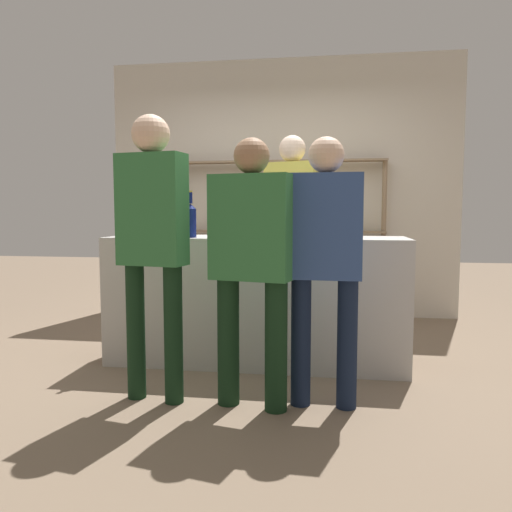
# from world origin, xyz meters

# --- Properties ---
(ground_plane) EXTENTS (16.00, 16.00, 0.00)m
(ground_plane) POSITION_xyz_m (0.00, 0.00, 0.00)
(ground_plane) COLOR #7A6651
(bar_counter) EXTENTS (2.22, 0.57, 0.96)m
(bar_counter) POSITION_xyz_m (0.00, 0.00, 0.48)
(bar_counter) COLOR #B7B2AD
(bar_counter) RESTS_ON ground_plane
(back_wall) EXTENTS (3.82, 0.12, 2.80)m
(back_wall) POSITION_xyz_m (0.00, 1.89, 1.40)
(back_wall) COLOR beige
(back_wall) RESTS_ON ground_plane
(back_shelf) EXTENTS (2.26, 0.18, 1.69)m
(back_shelf) POSITION_xyz_m (0.01, 1.71, 1.14)
(back_shelf) COLOR #897056
(back_shelf) RESTS_ON ground_plane
(counter_bottle_0) EXTENTS (0.09, 0.09, 0.34)m
(counter_bottle_0) POSITION_xyz_m (-0.46, -0.16, 1.09)
(counter_bottle_0) COLOR #0F1956
(counter_bottle_0) RESTS_ON bar_counter
(counter_bottle_1) EXTENTS (0.07, 0.07, 0.30)m
(counter_bottle_1) POSITION_xyz_m (-0.95, -0.19, 1.07)
(counter_bottle_1) COLOR #0F1956
(counter_bottle_1) RESTS_ON bar_counter
(counter_bottle_2) EXTENTS (0.09, 0.09, 0.34)m
(counter_bottle_2) POSITION_xyz_m (-0.02, -0.01, 1.09)
(counter_bottle_2) COLOR black
(counter_bottle_2) RESTS_ON bar_counter
(counter_bottle_3) EXTENTS (0.07, 0.07, 0.37)m
(counter_bottle_3) POSITION_xyz_m (-0.13, 0.05, 1.10)
(counter_bottle_3) COLOR #0F1956
(counter_bottle_3) RESTS_ON bar_counter
(wine_glass) EXTENTS (0.07, 0.07, 0.14)m
(wine_glass) POSITION_xyz_m (-0.53, -0.08, 1.06)
(wine_glass) COLOR silver
(wine_glass) RESTS_ON bar_counter
(ice_bucket) EXTENTS (0.21, 0.21, 0.24)m
(ice_bucket) POSITION_xyz_m (0.54, 0.02, 1.08)
(ice_bucket) COLOR #B2B2B7
(ice_bucket) RESTS_ON bar_counter
(customer_center) EXTENTS (0.50, 0.29, 1.56)m
(customer_center) POSITION_xyz_m (0.11, -0.88, 0.91)
(customer_center) COLOR black
(customer_center) RESTS_ON ground_plane
(customer_left) EXTENTS (0.42, 0.24, 1.71)m
(customer_left) POSITION_xyz_m (-0.49, -0.85, 1.03)
(customer_left) COLOR black
(customer_left) RESTS_ON ground_plane
(server_behind_counter) EXTENTS (0.52, 0.35, 1.83)m
(server_behind_counter) POSITION_xyz_m (0.20, 0.86, 1.08)
(server_behind_counter) COLOR brown
(server_behind_counter) RESTS_ON ground_plane
(customer_right) EXTENTS (0.43, 0.21, 1.57)m
(customer_right) POSITION_xyz_m (0.52, -0.80, 0.92)
(customer_right) COLOR #121C33
(customer_right) RESTS_ON ground_plane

